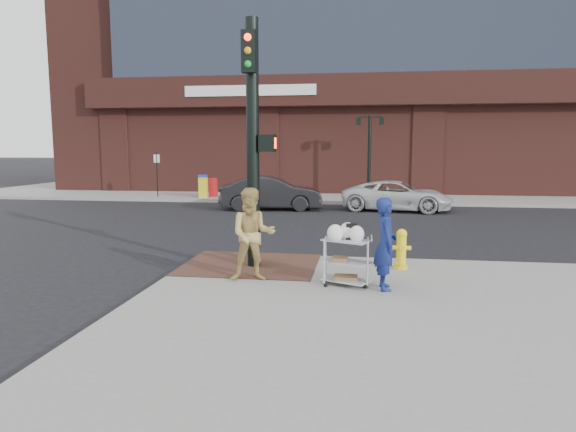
% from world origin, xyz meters
% --- Properties ---
extents(ground, '(220.00, 220.00, 0.00)m').
position_xyz_m(ground, '(0.00, 0.00, 0.00)').
color(ground, black).
rests_on(ground, ground).
extents(sidewalk_far, '(65.00, 36.00, 0.15)m').
position_xyz_m(sidewalk_far, '(12.50, 32.00, 0.07)').
color(sidewalk_far, gray).
rests_on(sidewalk_far, ground).
extents(brick_curb_ramp, '(2.80, 2.40, 0.01)m').
position_xyz_m(brick_curb_ramp, '(-0.60, 0.90, 0.16)').
color(brick_curb_ramp, '#4B2E23').
rests_on(brick_curb_ramp, sidewalk_near).
extents(lamp_post, '(1.32, 0.22, 4.00)m').
position_xyz_m(lamp_post, '(2.00, 16.00, 2.62)').
color(lamp_post, black).
rests_on(lamp_post, sidewalk_far).
extents(parking_sign, '(0.05, 0.05, 2.20)m').
position_xyz_m(parking_sign, '(-8.50, 15.00, 1.25)').
color(parking_sign, black).
rests_on(parking_sign, sidewalk_far).
extents(traffic_signal_pole, '(0.61, 0.51, 5.00)m').
position_xyz_m(traffic_signal_pole, '(-0.48, 0.77, 2.83)').
color(traffic_signal_pole, black).
rests_on(traffic_signal_pole, sidewalk_near).
extents(woman_blue, '(0.45, 0.63, 1.61)m').
position_xyz_m(woman_blue, '(2.14, -0.60, 0.96)').
color(woman_blue, navy).
rests_on(woman_blue, sidewalk_near).
extents(pedestrian_tan, '(0.97, 0.82, 1.73)m').
position_xyz_m(pedestrian_tan, '(-0.27, -0.33, 1.02)').
color(pedestrian_tan, tan).
rests_on(pedestrian_tan, sidewalk_near).
extents(sedan_dark, '(4.41, 2.01, 1.40)m').
position_xyz_m(sedan_dark, '(-2.09, 11.64, 0.70)').
color(sedan_dark, black).
rests_on(sedan_dark, ground).
extents(minivan_white, '(4.73, 2.69, 1.24)m').
position_xyz_m(minivan_white, '(3.13, 12.06, 0.62)').
color(minivan_white, silver).
rests_on(minivan_white, ground).
extents(utility_cart, '(0.93, 0.75, 1.13)m').
position_xyz_m(utility_cart, '(1.46, -0.44, 0.66)').
color(utility_cart, '#ADACB2').
rests_on(utility_cart, sidewalk_near).
extents(fire_hydrant, '(0.39, 0.27, 0.83)m').
position_xyz_m(fire_hydrant, '(2.53, 0.99, 0.57)').
color(fire_hydrant, yellow).
rests_on(fire_hydrant, sidewalk_near).
extents(newsbox_red, '(0.43, 0.40, 0.94)m').
position_xyz_m(newsbox_red, '(-5.71, 15.36, 0.62)').
color(newsbox_red, red).
rests_on(newsbox_red, sidewalk_far).
extents(newsbox_yellow, '(0.46, 0.42, 0.98)m').
position_xyz_m(newsbox_yellow, '(-6.03, 14.72, 0.64)').
color(newsbox_yellow, yellow).
rests_on(newsbox_yellow, sidewalk_far).
extents(newsbox_blue, '(0.58, 0.56, 1.12)m').
position_xyz_m(newsbox_blue, '(-6.12, 14.95, 0.71)').
color(newsbox_blue, '#1B29B0').
rests_on(newsbox_blue, sidewalk_far).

